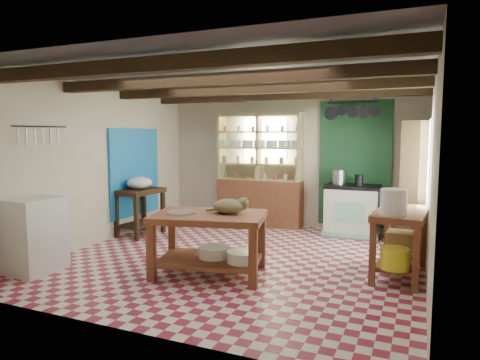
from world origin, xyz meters
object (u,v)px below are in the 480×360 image
at_px(right_counter, 400,243).
at_px(work_table, 209,244).
at_px(prep_table, 140,212).
at_px(stove, 352,210).
at_px(white_cabinet, 35,235).
at_px(cat, 229,206).

bearing_deg(right_counter, work_table, -154.03).
distance_m(work_table, prep_table, 2.57).
bearing_deg(prep_table, right_counter, -2.26).
relative_size(work_table, stove, 1.51).
xyz_separation_m(work_table, white_cabinet, (-2.15, -0.80, 0.09)).
bearing_deg(work_table, stove, 52.09).
relative_size(prep_table, right_counter, 0.70).
xyz_separation_m(stove, white_cabinet, (-3.50, -3.73, 0.04)).
bearing_deg(work_table, white_cabinet, -172.58).
height_order(stove, white_cabinet, white_cabinet).
relative_size(prep_table, cat, 2.00).
distance_m(stove, prep_table, 3.78).
distance_m(right_counter, cat, 2.22).
distance_m(work_table, cat, 0.55).
distance_m(prep_table, right_counter, 4.41).
bearing_deg(white_cabinet, right_counter, 22.24).
height_order(prep_table, right_counter, right_counter).
relative_size(stove, right_counter, 0.78).
bearing_deg(work_table, right_counter, 8.36).
relative_size(work_table, prep_table, 1.68).
height_order(work_table, white_cabinet, white_cabinet).
bearing_deg(right_counter, white_cabinet, -154.48).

